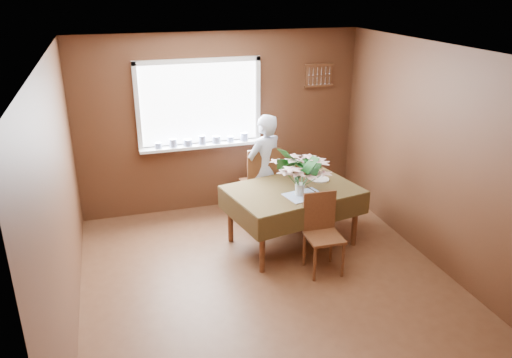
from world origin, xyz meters
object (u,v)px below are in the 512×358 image
object	(u,v)px
seated_woman	(265,170)
flower_bouquet	(300,170)
chair_near	(322,229)
dining_table	(293,195)
chair_far	(261,181)

from	to	relation	value
seated_woman	flower_bouquet	xyz separation A→B (m)	(0.15, -0.89, 0.31)
chair_near	seated_woman	distance (m)	1.39
chair_near	dining_table	bearing A→B (deg)	101.44
dining_table	flower_bouquet	size ratio (longest dim) A/B	3.03
chair_far	flower_bouquet	size ratio (longest dim) A/B	1.88
dining_table	seated_woman	bearing A→B (deg)	90.00
chair_far	flower_bouquet	world-z (taller)	flower_bouquet
seated_woman	flower_bouquet	bearing A→B (deg)	75.63
chair_near	flower_bouquet	world-z (taller)	flower_bouquet
dining_table	seated_woman	xyz separation A→B (m)	(-0.14, 0.70, 0.10)
dining_table	chair_near	distance (m)	0.67
chair_near	flower_bouquet	distance (m)	0.73
chair_near	seated_woman	size ratio (longest dim) A/B	0.60
chair_far	dining_table	bearing A→B (deg)	101.71
dining_table	flower_bouquet	bearing A→B (deg)	-99.71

